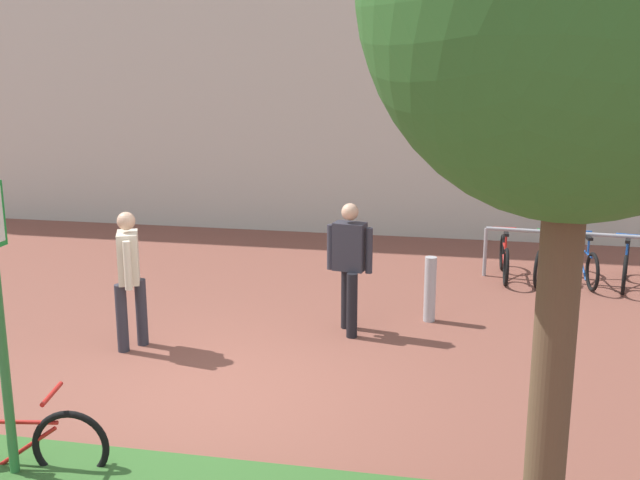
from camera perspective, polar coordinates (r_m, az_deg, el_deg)
ground_plane at (r=8.59m, az=-7.31°, el=-10.94°), size 60.00×60.00×0.00m
bike_at_sign at (r=7.22m, az=-21.85°, el=-13.80°), size 1.67×0.44×0.86m
bike_rack_cluster at (r=12.92m, az=20.29°, el=-1.63°), size 3.75×1.76×0.83m
bollard_steel at (r=10.56m, az=8.13°, el=-3.62°), size 0.16×0.16×0.90m
person_suited_dark at (r=9.88m, az=2.19°, el=-1.47°), size 0.60×0.47×1.72m
person_casual_tan at (r=9.63m, az=-13.92°, el=-2.28°), size 0.38×0.57×1.72m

